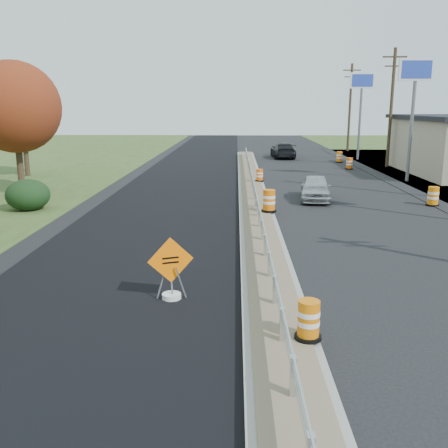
{
  "coord_description": "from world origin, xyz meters",
  "views": [
    {
      "loc": [
        -0.96,
        -17.48,
        4.93
      ],
      "look_at": [
        -1.35,
        -1.33,
        1.1
      ],
      "focal_mm": 40.0,
      "sensor_mm": 36.0,
      "label": 1
    }
  ],
  "objects_px": {
    "car_dark_far": "(283,150)",
    "barrel_shoulder_far": "(339,157)",
    "car_silver": "(316,188)",
    "barrel_median_mid": "(269,201)",
    "caution_sign": "(171,283)",
    "barrel_shoulder_mid": "(349,164)",
    "barrel_median_far": "(260,175)",
    "barrel_shoulder_near": "(433,197)",
    "barrel_median_near": "(308,321)"
  },
  "relations": [
    {
      "from": "barrel_shoulder_far",
      "to": "car_dark_far",
      "type": "bearing_deg",
      "value": 140.13
    },
    {
      "from": "barrel_shoulder_near",
      "to": "car_dark_far",
      "type": "distance_m",
      "value": 24.52
    },
    {
      "from": "car_silver",
      "to": "caution_sign",
      "type": "bearing_deg",
      "value": -105.49
    },
    {
      "from": "caution_sign",
      "to": "barrel_shoulder_far",
      "type": "height_order",
      "value": "caution_sign"
    },
    {
      "from": "barrel_median_mid",
      "to": "barrel_shoulder_mid",
      "type": "distance_m",
      "value": 19.3
    },
    {
      "from": "barrel_shoulder_far",
      "to": "car_dark_far",
      "type": "height_order",
      "value": "car_dark_far"
    },
    {
      "from": "barrel_shoulder_near",
      "to": "barrel_shoulder_mid",
      "type": "relative_size",
      "value": 1.06
    },
    {
      "from": "barrel_shoulder_mid",
      "to": "car_silver",
      "type": "bearing_deg",
      "value": -109.42
    },
    {
      "from": "car_silver",
      "to": "car_dark_far",
      "type": "xyz_separation_m",
      "value": [
        0.29,
        22.47,
        0.08
      ]
    },
    {
      "from": "barrel_median_far",
      "to": "car_dark_far",
      "type": "height_order",
      "value": "car_dark_far"
    },
    {
      "from": "barrel_median_far",
      "to": "barrel_shoulder_near",
      "type": "height_order",
      "value": "barrel_median_far"
    },
    {
      "from": "barrel_shoulder_far",
      "to": "car_silver",
      "type": "height_order",
      "value": "car_silver"
    },
    {
      "from": "barrel_median_mid",
      "to": "car_dark_far",
      "type": "xyz_separation_m",
      "value": [
        3.06,
        26.68,
        0.03
      ]
    },
    {
      "from": "caution_sign",
      "to": "barrel_shoulder_far",
      "type": "xyz_separation_m",
      "value": [
        10.93,
        32.83,
        0.04
      ]
    },
    {
      "from": "barrel_median_near",
      "to": "car_silver",
      "type": "bearing_deg",
      "value": 80.75
    },
    {
      "from": "barrel_median_mid",
      "to": "barrel_shoulder_far",
      "type": "xyz_separation_m",
      "value": [
        7.75,
        22.75,
        -0.25
      ]
    },
    {
      "from": "caution_sign",
      "to": "car_dark_far",
      "type": "xyz_separation_m",
      "value": [
        6.24,
        36.75,
        0.32
      ]
    },
    {
      "from": "barrel_shoulder_far",
      "to": "barrel_shoulder_mid",
      "type": "bearing_deg",
      "value": -92.37
    },
    {
      "from": "caution_sign",
      "to": "barrel_median_far",
      "type": "relative_size",
      "value": 2.15
    },
    {
      "from": "barrel_median_far",
      "to": "barrel_shoulder_far",
      "type": "xyz_separation_m",
      "value": [
        7.75,
        13.26,
        -0.14
      ]
    },
    {
      "from": "barrel_shoulder_near",
      "to": "car_silver",
      "type": "height_order",
      "value": "car_silver"
    },
    {
      "from": "car_dark_far",
      "to": "barrel_shoulder_near",
      "type": "bearing_deg",
      "value": 100.89
    },
    {
      "from": "barrel_median_mid",
      "to": "barrel_median_far",
      "type": "bearing_deg",
      "value": 90.0
    },
    {
      "from": "car_dark_far",
      "to": "barrel_shoulder_far",
      "type": "bearing_deg",
      "value": 138.28
    },
    {
      "from": "barrel_median_mid",
      "to": "car_dark_far",
      "type": "relative_size",
      "value": 0.2
    },
    {
      "from": "car_dark_far",
      "to": "car_silver",
      "type": "bearing_deg",
      "value": 87.4
    },
    {
      "from": "barrel_median_far",
      "to": "barrel_median_near",
      "type": "bearing_deg",
      "value": -90.0
    },
    {
      "from": "barrel_shoulder_near",
      "to": "barrel_median_far",
      "type": "bearing_deg",
      "value": 141.47
    },
    {
      "from": "barrel_median_near",
      "to": "barrel_median_mid",
      "type": "height_order",
      "value": "barrel_median_mid"
    },
    {
      "from": "barrel_median_far",
      "to": "barrel_shoulder_mid",
      "type": "relative_size",
      "value": 0.85
    },
    {
      "from": "barrel_median_near",
      "to": "car_silver",
      "type": "height_order",
      "value": "car_silver"
    },
    {
      "from": "barrel_median_mid",
      "to": "barrel_shoulder_mid",
      "type": "height_order",
      "value": "barrel_median_mid"
    },
    {
      "from": "caution_sign",
      "to": "barrel_median_far",
      "type": "bearing_deg",
      "value": 59.96
    },
    {
      "from": "car_dark_far",
      "to": "barrel_shoulder_mid",
      "type": "bearing_deg",
      "value": 114.88
    },
    {
      "from": "barrel_median_mid",
      "to": "barrel_shoulder_near",
      "type": "bearing_deg",
      "value": 18.04
    },
    {
      "from": "caution_sign",
      "to": "barrel_median_far",
      "type": "distance_m",
      "value": 19.83
    },
    {
      "from": "barrel_shoulder_mid",
      "to": "barrel_shoulder_far",
      "type": "distance_m",
      "value": 4.99
    },
    {
      "from": "barrel_shoulder_mid",
      "to": "barrel_shoulder_far",
      "type": "xyz_separation_m",
      "value": [
        0.21,
        4.99,
        0.02
      ]
    },
    {
      "from": "barrel_shoulder_mid",
      "to": "barrel_shoulder_near",
      "type": "bearing_deg",
      "value": -86.49
    },
    {
      "from": "caution_sign",
      "to": "barrel_median_far",
      "type": "xyz_separation_m",
      "value": [
        3.18,
        19.57,
        0.18
      ]
    },
    {
      "from": "caution_sign",
      "to": "car_silver",
      "type": "height_order",
      "value": "caution_sign"
    },
    {
      "from": "barrel_shoulder_far",
      "to": "car_silver",
      "type": "relative_size",
      "value": 0.25
    },
    {
      "from": "barrel_median_mid",
      "to": "barrel_shoulder_near",
      "type": "xyz_separation_m",
      "value": [
        8.46,
        2.76,
        -0.25
      ]
    },
    {
      "from": "barrel_median_near",
      "to": "barrel_median_far",
      "type": "height_order",
      "value": "barrel_median_near"
    },
    {
      "from": "barrel_median_mid",
      "to": "barrel_shoulder_mid",
      "type": "xyz_separation_m",
      "value": [
        7.54,
        17.76,
        -0.28
      ]
    },
    {
      "from": "barrel_shoulder_near",
      "to": "barrel_median_near",
      "type": "bearing_deg",
      "value": -118.62
    },
    {
      "from": "barrel_median_mid",
      "to": "car_silver",
      "type": "xyz_separation_m",
      "value": [
        2.76,
        4.2,
        -0.05
      ]
    },
    {
      "from": "barrel_median_far",
      "to": "barrel_shoulder_mid",
      "type": "bearing_deg",
      "value": 47.61
    },
    {
      "from": "barrel_median_near",
      "to": "barrel_shoulder_far",
      "type": "height_order",
      "value": "barrel_median_near"
    },
    {
      "from": "barrel_median_mid",
      "to": "car_silver",
      "type": "distance_m",
      "value": 5.03
    }
  ]
}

